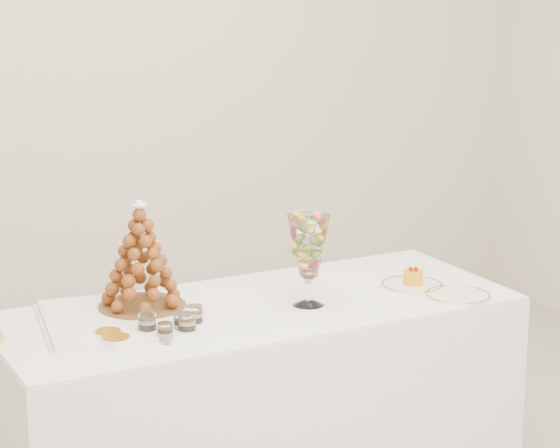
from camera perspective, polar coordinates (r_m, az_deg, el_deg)
buffet_table at (r=3.86m, az=-1.19°, el=-9.08°), size 1.81×0.76×0.68m
lace_tray at (r=3.62m, az=-6.93°, el=-4.79°), size 0.72×0.58×0.02m
macaron_vase at (r=3.69m, az=1.51°, el=-1.22°), size 0.14×0.14×0.31m
cake_plate at (r=3.97m, az=6.91°, el=-3.20°), size 0.23×0.23×0.01m
spare_plate at (r=3.88m, az=9.28°, el=-3.72°), size 0.23×0.23×0.01m
verrine_a at (r=3.46m, az=-6.95°, el=-5.21°), size 0.07×0.07×0.08m
verrine_b at (r=3.46m, az=-5.16°, el=-5.23°), size 0.06×0.06×0.07m
verrine_c at (r=3.51m, az=-4.51°, el=-4.88°), size 0.06×0.06×0.08m
verrine_d at (r=3.40m, az=-6.02°, el=-5.68°), size 0.05×0.05×0.06m
verrine_e at (r=3.44m, az=-4.89°, el=-5.28°), size 0.07×0.07×0.08m
ramekin_back at (r=3.45m, az=-8.97°, el=-5.79°), size 0.09×0.09×0.03m
ramekin_front at (r=3.39m, az=-8.56°, el=-6.11°), size 0.09×0.09×0.03m
croquembouche at (r=3.63m, az=-7.30°, el=-1.63°), size 0.31×0.31×0.36m
mousse_cake at (r=3.96m, az=6.97°, el=-2.76°), size 0.07×0.07×0.06m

